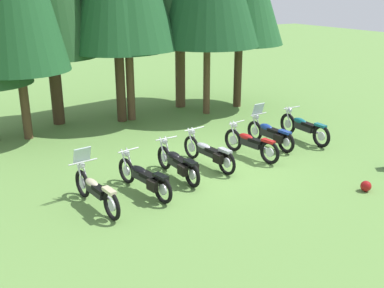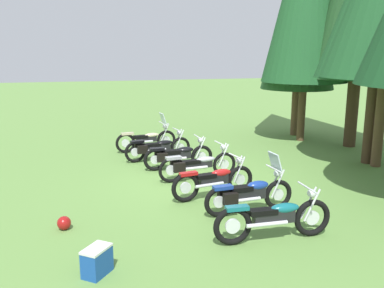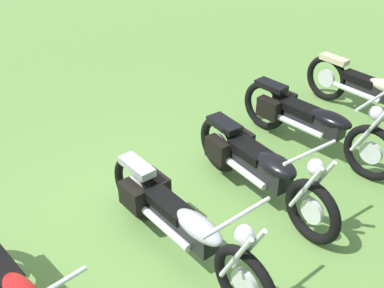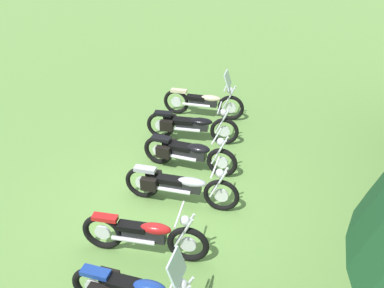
{
  "view_description": "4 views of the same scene",
  "coord_description": "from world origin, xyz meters",
  "px_view_note": "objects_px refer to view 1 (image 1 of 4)",
  "views": [
    {
      "loc": [
        -7.02,
        -10.57,
        5.09
      ],
      "look_at": [
        -0.48,
        0.46,
        0.67
      ],
      "focal_mm": 42.99,
      "sensor_mm": 36.0,
      "label": 1
    },
    {
      "loc": [
        10.93,
        -2.94,
        3.63
      ],
      "look_at": [
        -0.62,
        0.09,
        0.93
      ],
      "focal_mm": 39.12,
      "sensor_mm": 36.0,
      "label": 2
    },
    {
      "loc": [
        1.61,
        2.95,
        3.45
      ],
      "look_at": [
        -0.51,
        -0.32,
        0.95
      ],
      "focal_mm": 44.01,
      "sensor_mm": 36.0,
      "label": 3
    },
    {
      "loc": [
        6.49,
        2.97,
        5.68
      ],
      "look_at": [
        -0.88,
        0.08,
        0.96
      ],
      "focal_mm": 41.72,
      "sensor_mm": 36.0,
      "label": 4
    }
  ],
  "objects_px": {
    "motorcycle_1": "(145,177)",
    "motorcycle_6": "(304,127)",
    "motorcycle_3": "(210,152)",
    "motorcycle_4": "(250,143)",
    "dropped_helmet": "(366,186)",
    "motorcycle_2": "(178,163)",
    "motorcycle_0": "(96,190)",
    "motorcycle_5": "(271,133)"
  },
  "relations": [
    {
      "from": "dropped_helmet",
      "to": "motorcycle_1",
      "type": "bearing_deg",
      "value": 150.54
    },
    {
      "from": "motorcycle_0",
      "to": "motorcycle_1",
      "type": "height_order",
      "value": "motorcycle_0"
    },
    {
      "from": "motorcycle_5",
      "to": "motorcycle_0",
      "type": "bearing_deg",
      "value": 97.07
    },
    {
      "from": "motorcycle_0",
      "to": "motorcycle_5",
      "type": "xyz_separation_m",
      "value": [
        6.5,
        1.3,
        0.01
      ]
    },
    {
      "from": "motorcycle_1",
      "to": "motorcycle_3",
      "type": "bearing_deg",
      "value": -83.8
    },
    {
      "from": "motorcycle_0",
      "to": "motorcycle_4",
      "type": "distance_m",
      "value": 5.39
    },
    {
      "from": "motorcycle_4",
      "to": "motorcycle_5",
      "type": "distance_m",
      "value": 1.25
    },
    {
      "from": "motorcycle_2",
      "to": "motorcycle_5",
      "type": "bearing_deg",
      "value": -81.04
    },
    {
      "from": "motorcycle_0",
      "to": "motorcycle_3",
      "type": "relative_size",
      "value": 0.95
    },
    {
      "from": "motorcycle_2",
      "to": "motorcycle_4",
      "type": "height_order",
      "value": "motorcycle_4"
    },
    {
      "from": "motorcycle_4",
      "to": "motorcycle_6",
      "type": "xyz_separation_m",
      "value": [
        2.6,
        0.39,
        0.02
      ]
    },
    {
      "from": "motorcycle_6",
      "to": "dropped_helmet",
      "type": "height_order",
      "value": "motorcycle_6"
    },
    {
      "from": "motorcycle_2",
      "to": "dropped_helmet",
      "type": "height_order",
      "value": "motorcycle_2"
    },
    {
      "from": "motorcycle_5",
      "to": "motorcycle_6",
      "type": "bearing_deg",
      "value": -96.35
    },
    {
      "from": "motorcycle_1",
      "to": "dropped_helmet",
      "type": "height_order",
      "value": "motorcycle_1"
    },
    {
      "from": "motorcycle_0",
      "to": "motorcycle_6",
      "type": "bearing_deg",
      "value": -88.07
    },
    {
      "from": "motorcycle_3",
      "to": "motorcycle_4",
      "type": "relative_size",
      "value": 1.05
    },
    {
      "from": "motorcycle_2",
      "to": "motorcycle_5",
      "type": "distance_m",
      "value": 3.99
    },
    {
      "from": "motorcycle_4",
      "to": "dropped_helmet",
      "type": "height_order",
      "value": "motorcycle_4"
    },
    {
      "from": "motorcycle_4",
      "to": "motorcycle_5",
      "type": "relative_size",
      "value": 1.03
    },
    {
      "from": "motorcycle_3",
      "to": "motorcycle_2",
      "type": "bearing_deg",
      "value": 96.65
    },
    {
      "from": "motorcycle_0",
      "to": "dropped_helmet",
      "type": "relative_size",
      "value": 7.93
    },
    {
      "from": "motorcycle_0",
      "to": "motorcycle_2",
      "type": "bearing_deg",
      "value": -85.15
    },
    {
      "from": "motorcycle_0",
      "to": "motorcycle_3",
      "type": "bearing_deg",
      "value": -84.71
    },
    {
      "from": "motorcycle_3",
      "to": "motorcycle_0",
      "type": "bearing_deg",
      "value": 95.72
    },
    {
      "from": "motorcycle_3",
      "to": "dropped_helmet",
      "type": "xyz_separation_m",
      "value": [
        2.58,
        -3.54,
        -0.3
      ]
    },
    {
      "from": "motorcycle_3",
      "to": "motorcycle_4",
      "type": "distance_m",
      "value": 1.54
    },
    {
      "from": "motorcycle_1",
      "to": "motorcycle_6",
      "type": "height_order",
      "value": "motorcycle_6"
    },
    {
      "from": "motorcycle_5",
      "to": "motorcycle_6",
      "type": "relative_size",
      "value": 0.9
    },
    {
      "from": "motorcycle_1",
      "to": "motorcycle_4",
      "type": "xyz_separation_m",
      "value": [
        3.96,
        0.75,
        0.01
      ]
    },
    {
      "from": "motorcycle_3",
      "to": "motorcycle_5",
      "type": "xyz_separation_m",
      "value": [
        2.71,
        0.48,
        0.02
      ]
    },
    {
      "from": "motorcycle_5",
      "to": "motorcycle_2",
      "type": "bearing_deg",
      "value": 96.71
    },
    {
      "from": "motorcycle_0",
      "to": "motorcycle_1",
      "type": "xyz_separation_m",
      "value": [
        1.36,
        0.12,
        -0.02
      ]
    },
    {
      "from": "motorcycle_1",
      "to": "dropped_helmet",
      "type": "distance_m",
      "value": 5.76
    },
    {
      "from": "motorcycle_4",
      "to": "motorcycle_3",
      "type": "bearing_deg",
      "value": 81.4
    },
    {
      "from": "motorcycle_5",
      "to": "motorcycle_6",
      "type": "xyz_separation_m",
      "value": [
        1.43,
        -0.05,
        -0.0
      ]
    },
    {
      "from": "motorcycle_0",
      "to": "motorcycle_2",
      "type": "xyz_separation_m",
      "value": [
        2.58,
        0.54,
        -0.01
      ]
    },
    {
      "from": "motorcycle_5",
      "to": "motorcycle_6",
      "type": "height_order",
      "value": "motorcycle_5"
    },
    {
      "from": "motorcycle_0",
      "to": "motorcycle_4",
      "type": "relative_size",
      "value": 1.0
    },
    {
      "from": "dropped_helmet",
      "to": "motorcycle_6",
      "type": "bearing_deg",
      "value": 68.56
    },
    {
      "from": "motorcycle_2",
      "to": "motorcycle_6",
      "type": "height_order",
      "value": "motorcycle_6"
    },
    {
      "from": "motorcycle_5",
      "to": "motorcycle_1",
      "type": "bearing_deg",
      "value": 98.73
    }
  ]
}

